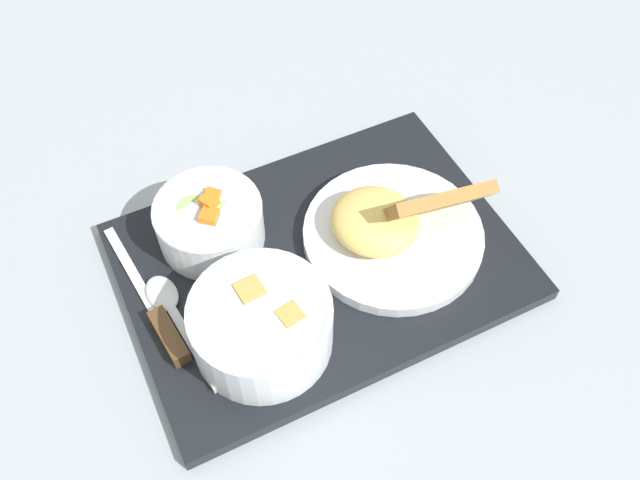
# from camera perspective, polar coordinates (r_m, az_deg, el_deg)

# --- Properties ---
(ground_plane) EXTENTS (4.00, 4.00, 0.00)m
(ground_plane) POSITION_cam_1_polar(r_m,az_deg,el_deg) (0.72, 0.00, -2.12)
(ground_plane) COLOR #99A3AD
(serving_tray) EXTENTS (0.42, 0.32, 0.02)m
(serving_tray) POSITION_cam_1_polar(r_m,az_deg,el_deg) (0.72, 0.00, -1.77)
(serving_tray) COLOR black
(serving_tray) RESTS_ON ground_plane
(bowl_salad) EXTENTS (0.11, 0.11, 0.06)m
(bowl_salad) POSITION_cam_1_polar(r_m,az_deg,el_deg) (0.71, -9.28, 1.63)
(bowl_salad) COLOR silver
(bowl_salad) RESTS_ON serving_tray
(bowl_soup) EXTENTS (0.13, 0.13, 0.06)m
(bowl_soup) POSITION_cam_1_polar(r_m,az_deg,el_deg) (0.63, -4.98, -6.96)
(bowl_soup) COLOR silver
(bowl_soup) RESTS_ON serving_tray
(plate_main) EXTENTS (0.19, 0.19, 0.10)m
(plate_main) POSITION_cam_1_polar(r_m,az_deg,el_deg) (0.71, 6.24, 1.10)
(plate_main) COLOR silver
(plate_main) RESTS_ON serving_tray
(knife) EXTENTS (0.05, 0.19, 0.02)m
(knife) POSITION_cam_1_polar(r_m,az_deg,el_deg) (0.68, -13.17, -6.87)
(knife) COLOR silver
(knife) RESTS_ON serving_tray
(spoon) EXTENTS (0.05, 0.15, 0.01)m
(spoon) POSITION_cam_1_polar(r_m,az_deg,el_deg) (0.68, -12.15, -6.17)
(spoon) COLOR silver
(spoon) RESTS_ON serving_tray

